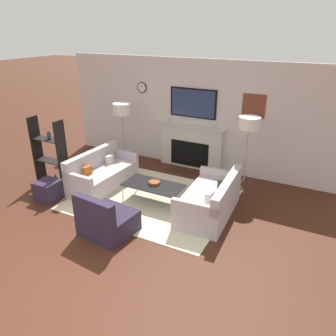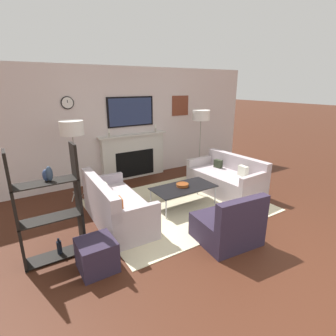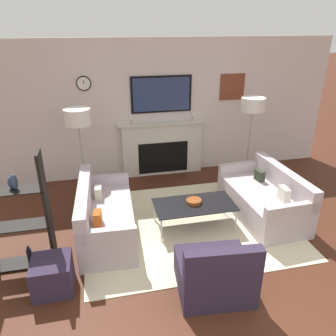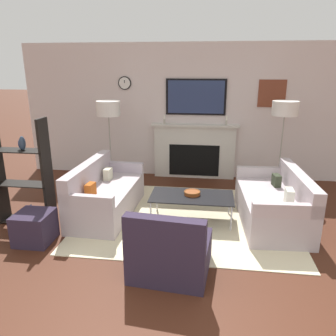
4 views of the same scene
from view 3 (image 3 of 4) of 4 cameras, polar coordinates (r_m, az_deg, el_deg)
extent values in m
cube|color=silver|center=(6.65, -1.22, 10.19)|extent=(7.18, 0.07, 2.70)
cube|color=beige|center=(6.79, -0.97, 3.32)|extent=(1.66, 0.16, 1.08)
cube|color=black|center=(6.77, -0.81, 1.83)|extent=(1.03, 0.01, 0.65)
cube|color=beige|center=(6.59, -0.97, 7.83)|extent=(1.78, 0.22, 0.04)
cylinder|color=#B2AD9E|center=(6.45, -6.38, 7.97)|extent=(0.04, 0.04, 0.10)
cylinder|color=white|center=(6.42, -6.42, 8.78)|extent=(0.03, 0.03, 0.09)
cylinder|color=#B2AD9E|center=(6.69, 4.36, 8.64)|extent=(0.04, 0.04, 0.10)
cylinder|color=white|center=(6.67, 4.38, 9.43)|extent=(0.03, 0.03, 0.09)
cube|color=black|center=(6.54, -1.16, 12.72)|extent=(1.20, 0.04, 0.71)
cube|color=navy|center=(6.52, -1.13, 12.69)|extent=(1.12, 0.01, 0.64)
cylinder|color=black|center=(6.37, -14.47, 14.08)|extent=(0.27, 0.02, 0.27)
cylinder|color=silver|center=(6.35, -14.47, 14.06)|extent=(0.23, 0.00, 0.23)
cube|color=black|center=(6.35, -14.50, 14.32)|extent=(0.01, 0.00, 0.06)
cube|color=brown|center=(6.96, 11.11, 13.70)|extent=(0.52, 0.02, 0.52)
cube|color=beige|center=(5.31, 3.49, -9.67)|extent=(3.20, 2.58, 0.01)
cube|color=#BAABB1|center=(5.03, -10.48, -9.20)|extent=(0.83, 1.70, 0.44)
cube|color=#BAABB1|center=(4.84, -14.41, -5.35)|extent=(0.23, 1.68, 0.38)
cube|color=#B5A9B6|center=(5.57, -10.81, -2.10)|extent=(0.76, 0.13, 0.18)
cube|color=#B9AAAF|center=(4.21, -10.68, -11.49)|extent=(0.76, 0.13, 0.18)
cube|color=beige|center=(5.20, -12.04, -4.18)|extent=(0.11, 0.19, 0.18)
cube|color=#B45219|center=(4.56, -12.17, -8.51)|extent=(0.12, 0.20, 0.19)
cube|color=#BAABB1|center=(5.62, 15.98, -5.88)|extent=(0.95, 1.67, 0.46)
cube|color=#BAABB1|center=(5.63, 19.50, -1.80)|extent=(0.25, 1.64, 0.33)
cube|color=#BCA9AD|center=(4.93, 20.88, -6.83)|extent=(0.87, 0.15, 0.18)
cube|color=#BAAEAF|center=(6.07, 12.70, 0.16)|extent=(0.87, 0.15, 0.18)
cube|color=beige|center=(5.28, 19.55, -4.30)|extent=(0.11, 0.22, 0.22)
cube|color=#2F3625|center=(5.81, 15.66, -1.27)|extent=(0.13, 0.20, 0.18)
cube|color=#2D2337|center=(4.14, 7.93, -17.99)|extent=(0.92, 0.86, 0.39)
cube|color=#2D2337|center=(3.64, 9.61, -16.58)|extent=(0.86, 0.22, 0.42)
cube|color=black|center=(5.06, 4.64, -6.35)|extent=(1.23, 0.64, 0.02)
cylinder|color=#B7B7BC|center=(4.82, -1.16, -10.81)|extent=(0.02, 0.02, 0.38)
cylinder|color=#B7B7BC|center=(5.13, 11.73, -8.98)|extent=(0.02, 0.02, 0.38)
cylinder|color=#B7B7BC|center=(5.28, -2.37, -7.42)|extent=(0.02, 0.02, 0.38)
cylinder|color=#B7B7BC|center=(5.57, 9.46, -5.98)|extent=(0.02, 0.02, 0.38)
cylinder|color=brown|center=(5.08, 4.52, -5.79)|extent=(0.24, 0.24, 0.05)
torus|color=brown|center=(5.07, 4.53, -5.57)|extent=(0.25, 0.25, 0.02)
cylinder|color=#9E998E|center=(6.25, -13.13, -3.48)|extent=(0.09, 0.23, 0.26)
cylinder|color=#9E998E|center=(6.30, -14.82, -3.45)|extent=(0.17, 0.19, 0.26)
cylinder|color=#9E998E|center=(6.13, -14.33, -4.17)|extent=(0.23, 0.07, 0.26)
cylinder|color=#9E998E|center=(5.95, -14.75, 2.13)|extent=(0.02, 0.02, 1.12)
cylinder|color=white|center=(5.73, -15.48, 8.59)|extent=(0.44, 0.44, 0.27)
cylinder|color=#9E998E|center=(6.91, 14.03, -0.76)|extent=(0.09, 0.23, 0.27)
cylinder|color=#9E998E|center=(6.87, 12.49, -0.77)|extent=(0.17, 0.19, 0.27)
cylinder|color=#9E998E|center=(6.74, 13.55, -1.35)|extent=(0.23, 0.07, 0.27)
cylinder|color=#9E998E|center=(6.57, 13.95, 4.68)|extent=(0.02, 0.02, 1.17)
cylinder|color=white|center=(6.38, 14.59, 10.70)|extent=(0.45, 0.45, 0.25)
cube|color=black|center=(4.42, -20.25, -6.87)|extent=(0.04, 0.28, 1.57)
cube|color=black|center=(4.91, -23.47, -14.81)|extent=(0.80, 0.28, 0.02)
cube|color=black|center=(4.59, -24.66, -9.13)|extent=(0.80, 0.28, 0.01)
cube|color=black|center=(4.35, -25.79, -3.54)|extent=(0.80, 0.28, 0.02)
ellipsoid|color=#344964|center=(4.29, -25.24, -2.20)|extent=(0.09, 0.09, 0.20)
ellipsoid|color=navy|center=(4.34, -25.60, -2.33)|extent=(0.08, 0.08, 0.16)
cylinder|color=black|center=(4.85, -22.99, -13.75)|extent=(0.07, 0.07, 0.19)
cylinder|color=black|center=(4.78, -23.22, -12.62)|extent=(0.03, 0.03, 0.05)
cube|color=#2D2337|center=(4.31, -19.45, -17.16)|extent=(0.46, 0.46, 0.41)
camera|label=1|loc=(4.51, 92.79, 4.59)|focal=35.00mm
camera|label=2|loc=(1.63, -78.68, -21.41)|focal=28.00mm
camera|label=4|loc=(1.77, 81.10, -21.97)|focal=35.00mm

